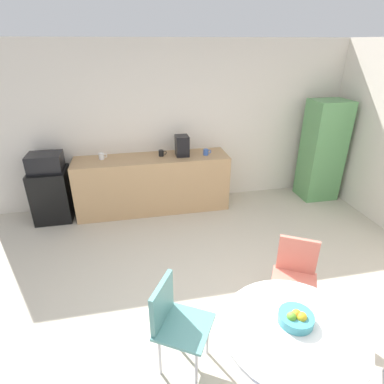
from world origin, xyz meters
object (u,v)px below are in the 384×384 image
object	(u,v)px
round_table	(291,344)
mug_white	(161,153)
fruit_bowl	(296,318)
coffee_maker	(182,146)
mug_green	(102,156)
locker_cabinet	(322,151)
chair_coral	(295,270)
mini_fridge	(52,195)
chair_teal	(173,316)
mug_red	(206,152)
microwave	(45,162)

from	to	relation	value
round_table	mug_white	bearing A→B (deg)	99.08
fruit_bowl	coffee_maker	distance (m)	3.29
fruit_bowl	mug_green	bearing A→B (deg)	114.03
locker_cabinet	mug_green	size ratio (longest dim) A/B	13.15
chair_coral	fruit_bowl	distance (m)	0.90
chair_coral	mini_fridge	bearing A→B (deg)	137.21
locker_cabinet	round_table	xyz separation A→B (m)	(-2.21, -3.22, -0.27)
mug_white	mug_green	xyz separation A→B (m)	(-0.92, 0.04, 0.00)
mini_fridge	mug_white	distance (m)	1.81
chair_teal	mug_white	world-z (taller)	mug_white
mug_green	mug_red	bearing A→B (deg)	-4.49
chair_teal	mug_red	world-z (taller)	mug_red
fruit_bowl	mug_green	world-z (taller)	mug_green
mug_green	mug_red	world-z (taller)	same
mug_green	coffee_maker	size ratio (longest dim) A/B	0.40
coffee_maker	chair_coral	bearing A→B (deg)	-74.97
mug_white	chair_coral	bearing A→B (deg)	-68.62
locker_cabinet	mug_green	world-z (taller)	locker_cabinet
chair_teal	mug_green	distance (m)	3.02
mug_white	mug_red	distance (m)	0.71
mini_fridge	coffee_maker	size ratio (longest dim) A/B	2.52
fruit_bowl	coffee_maker	xyz separation A→B (m)	(-0.25, 3.27, 0.29)
locker_cabinet	chair_teal	xyz separation A→B (m)	(-3.00, -2.74, -0.33)
mini_fridge	chair_coral	bearing A→B (deg)	-42.79
mug_white	mug_red	size ratio (longest dim) A/B	1.00
mug_white	mug_green	bearing A→B (deg)	177.76
fruit_bowl	chair_teal	bearing A→B (deg)	153.03
chair_coral	mug_green	xyz separation A→B (m)	(-1.92, 2.60, 0.43)
locker_cabinet	mug_green	bearing A→B (deg)	177.25
fruit_bowl	mug_white	size ratio (longest dim) A/B	1.94
chair_coral	coffee_maker	world-z (taller)	coffee_maker
microwave	mug_red	distance (m)	2.43
chair_teal	fruit_bowl	distance (m)	0.96
coffee_maker	round_table	bearing A→B (deg)	-86.36
mug_white	coffee_maker	xyz separation A→B (m)	(0.33, -0.04, 0.11)
round_table	mug_red	size ratio (longest dim) A/B	7.80
mug_red	coffee_maker	distance (m)	0.40
microwave	chair_teal	xyz separation A→B (m)	(1.47, -2.84, -0.41)
locker_cabinet	mini_fridge	bearing A→B (deg)	178.72
fruit_bowl	mug_green	size ratio (longest dim) A/B	1.94
fruit_bowl	microwave	bearing A→B (deg)	125.08
mug_white	mug_green	size ratio (longest dim) A/B	1.00
mug_white	mug_red	bearing A→B (deg)	-7.39
microwave	coffee_maker	world-z (taller)	coffee_maker
mug_white	mug_red	xyz separation A→B (m)	(0.70, -0.09, 0.00)
fruit_bowl	mug_red	size ratio (longest dim) A/B	1.94
microwave	chair_coral	bearing A→B (deg)	-42.79
chair_teal	mug_white	xyz separation A→B (m)	(0.26, 2.88, 0.43)
chair_teal	round_table	bearing A→B (deg)	-30.72
microwave	round_table	size ratio (longest dim) A/B	0.48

